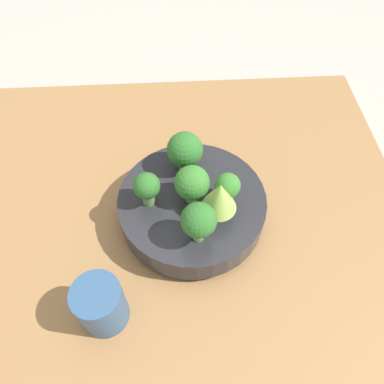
% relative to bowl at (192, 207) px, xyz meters
% --- Properties ---
extents(ground_plane, '(6.00, 6.00, 0.00)m').
position_rel_bowl_xyz_m(ground_plane, '(-0.03, 0.02, -0.07)').
color(ground_plane, '#ADA89E').
extents(table, '(0.93, 0.79, 0.04)m').
position_rel_bowl_xyz_m(table, '(-0.03, 0.02, -0.05)').
color(table, '#9E7042').
rests_on(table, ground_plane).
extents(bowl, '(0.27, 0.27, 0.06)m').
position_rel_bowl_xyz_m(bowl, '(0.00, 0.00, 0.00)').
color(bowl, '#28282D').
rests_on(bowl, table).
extents(broccoli_floret_left, '(0.05, 0.05, 0.07)m').
position_rel_bowl_xyz_m(broccoli_floret_left, '(-0.08, -0.00, 0.07)').
color(broccoli_floret_left, '#609347').
rests_on(broccoli_floret_left, bowl).
extents(romanesco_piece_near, '(0.06, 0.06, 0.09)m').
position_rel_bowl_xyz_m(romanesco_piece_near, '(0.04, -0.04, 0.08)').
color(romanesco_piece_near, '#7AB256').
rests_on(romanesco_piece_near, bowl).
extents(broccoli_floret_front, '(0.06, 0.06, 0.09)m').
position_rel_bowl_xyz_m(broccoli_floret_front, '(0.01, -0.08, 0.08)').
color(broccoli_floret_front, '#6BA34C').
rests_on(broccoli_floret_front, bowl).
extents(broccoli_floret_back, '(0.07, 0.07, 0.08)m').
position_rel_bowl_xyz_m(broccoli_floret_back, '(-0.01, 0.07, 0.07)').
color(broccoli_floret_back, '#7AB256').
rests_on(broccoli_floret_back, bowl).
extents(broccoli_floret_center, '(0.06, 0.06, 0.08)m').
position_rel_bowl_xyz_m(broccoli_floret_center, '(0.00, -0.00, 0.07)').
color(broccoli_floret_center, '#6BA34C').
rests_on(broccoli_floret_center, bowl).
extents(broccoli_floret_right, '(0.04, 0.04, 0.07)m').
position_rel_bowl_xyz_m(broccoli_floret_right, '(0.06, -0.01, 0.07)').
color(broccoli_floret_right, '#609347').
rests_on(broccoli_floret_right, bowl).
extents(cup, '(0.08, 0.08, 0.10)m').
position_rel_bowl_xyz_m(cup, '(-0.15, -0.18, 0.01)').
color(cup, '#33567F').
rests_on(cup, table).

